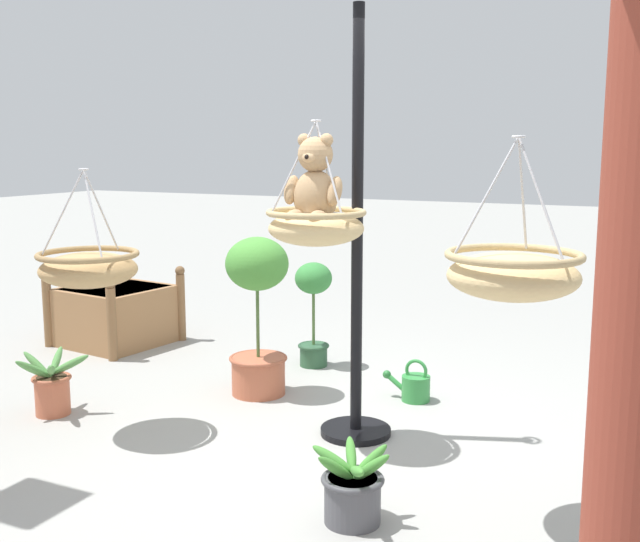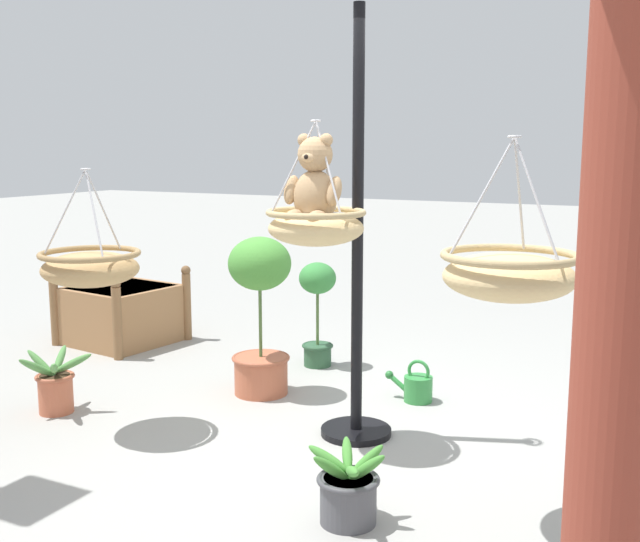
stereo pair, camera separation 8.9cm
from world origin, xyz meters
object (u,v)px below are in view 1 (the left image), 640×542
(display_pole_central, at_px, (357,302))
(hanging_basket_with_teddy, at_px, (316,225))
(hanging_basket_left_high, at_px, (513,273))
(greenhouse_pillar_far_back, at_px, (634,375))
(potted_plant_tall_leafy, at_px, (353,491))
(potted_plant_small_succulent, at_px, (313,304))
(teddy_bear, at_px, (314,186))
(potted_plant_fern_front, at_px, (258,307))
(watering_can, at_px, (415,386))
(wooden_planter_box, at_px, (116,313))
(potted_plant_flowering_red, at_px, (52,388))
(hanging_basket_right_low, at_px, (88,267))

(display_pole_central, distance_m, hanging_basket_with_teddy, 0.56)
(hanging_basket_left_high, bearing_deg, greenhouse_pillar_far_back, 112.90)
(potted_plant_tall_leafy, height_order, potted_plant_small_succulent, potted_plant_small_succulent)
(hanging_basket_with_teddy, distance_m, teddy_bear, 0.23)
(potted_plant_fern_front, bearing_deg, potted_plant_tall_leafy, 133.54)
(hanging_basket_with_teddy, bearing_deg, potted_plant_fern_front, -39.75)
(potted_plant_fern_front, height_order, watering_can, potted_plant_fern_front)
(hanging_basket_with_teddy, relative_size, wooden_planter_box, 0.70)
(hanging_basket_with_teddy, distance_m, wooden_planter_box, 3.19)
(hanging_basket_with_teddy, height_order, potted_plant_flowering_red, hanging_basket_with_teddy)
(display_pole_central, height_order, greenhouse_pillar_far_back, display_pole_central)
(watering_can, bearing_deg, potted_plant_tall_leafy, 100.00)
(hanging_basket_right_low, relative_size, potted_plant_tall_leafy, 1.74)
(hanging_basket_right_low, bearing_deg, potted_plant_tall_leafy, 169.56)
(display_pole_central, distance_m, potted_plant_flowering_red, 2.15)
(potted_plant_tall_leafy, bearing_deg, watering_can, -80.00)
(potted_plant_tall_leafy, bearing_deg, potted_plant_small_succulent, -59.34)
(teddy_bear, distance_m, hanging_basket_left_high, 1.38)
(display_pole_central, height_order, hanging_basket_left_high, display_pole_central)
(hanging_basket_right_low, height_order, potted_plant_flowering_red, hanging_basket_right_low)
(hanging_basket_with_teddy, bearing_deg, hanging_basket_right_low, 18.44)
(watering_can, bearing_deg, hanging_basket_right_low, 42.56)
(hanging_basket_left_high, bearing_deg, teddy_bear, -21.87)
(hanging_basket_left_high, relative_size, potted_plant_small_succulent, 0.85)
(display_pole_central, xyz_separation_m, potted_plant_fern_front, (0.95, -0.41, -0.20))
(potted_plant_flowering_red, bearing_deg, potted_plant_small_succulent, -120.38)
(hanging_basket_right_low, bearing_deg, watering_can, -137.44)
(watering_can, bearing_deg, greenhouse_pillar_far_back, 118.01)
(potted_plant_flowering_red, bearing_deg, teddy_bear, -170.87)
(teddy_bear, distance_m, potted_plant_flowering_red, 2.29)
(potted_plant_flowering_red, bearing_deg, greenhouse_pillar_far_back, 155.95)
(hanging_basket_with_teddy, bearing_deg, hanging_basket_left_high, 157.18)
(hanging_basket_left_high, height_order, wooden_planter_box, hanging_basket_left_high)
(hanging_basket_left_high, xyz_separation_m, potted_plant_flowering_red, (3.06, -0.21, -1.03))
(display_pole_central, relative_size, greenhouse_pillar_far_back, 1.04)
(display_pole_central, distance_m, potted_plant_fern_front, 1.05)
(wooden_planter_box, relative_size, potted_plant_small_succulent, 1.19)
(greenhouse_pillar_far_back, relative_size, watering_can, 7.24)
(potted_plant_fern_front, xyz_separation_m, watering_can, (-1.07, -0.36, -0.54))
(hanging_basket_with_teddy, distance_m, potted_plant_tall_leafy, 1.53)
(teddy_bear, bearing_deg, greenhouse_pillar_far_back, 133.80)
(hanging_basket_right_low, relative_size, wooden_planter_box, 0.70)
(potted_plant_flowering_red, height_order, potted_plant_small_succulent, potted_plant_small_succulent)
(display_pole_central, relative_size, hanging_basket_right_low, 3.68)
(hanging_basket_with_teddy, relative_size, potted_plant_tall_leafy, 1.74)
(greenhouse_pillar_far_back, bearing_deg, hanging_basket_with_teddy, -46.55)
(teddy_bear, height_order, watering_can, teddy_bear)
(hanging_basket_with_teddy, height_order, hanging_basket_right_low, hanging_basket_with_teddy)
(potted_plant_flowering_red, bearing_deg, potted_plant_fern_front, -136.08)
(greenhouse_pillar_far_back, relative_size, potted_plant_flowering_red, 5.46)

